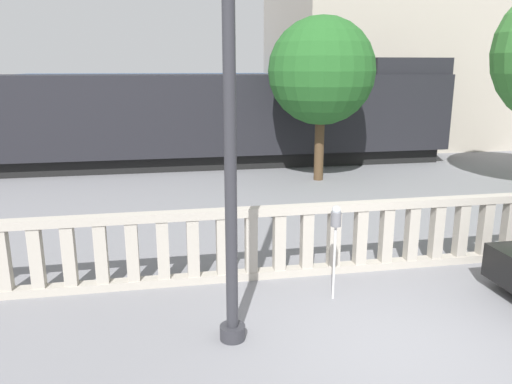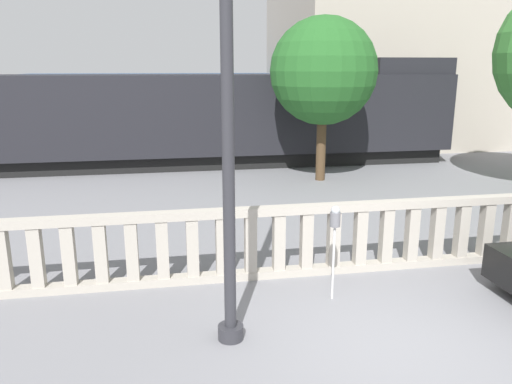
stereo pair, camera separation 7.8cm
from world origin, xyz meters
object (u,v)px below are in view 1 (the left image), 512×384
train_near (101,120)px  train_far (265,101)px  parking_meter (336,225)px  lamppost (230,108)px  tree_right (322,71)px

train_near → train_far: 12.08m
parking_meter → train_far: train_far is taller
lamppost → train_near: bearing=103.3°
train_far → tree_right: size_ratio=4.84×
parking_meter → train_near: size_ratio=0.06×
parking_meter → lamppost: bearing=-152.4°
lamppost → tree_right: bearing=65.8°
lamppost → parking_meter: 2.76m
train_near → tree_right: (7.15, -3.33, 1.72)m
train_far → tree_right: (-0.77, -12.46, 1.77)m
lamppost → train_far: 22.35m
train_far → train_near: bearing=-130.9°
parking_meter → tree_right: size_ratio=0.30×
train_far → tree_right: 12.61m
parking_meter → train_far: size_ratio=0.06×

